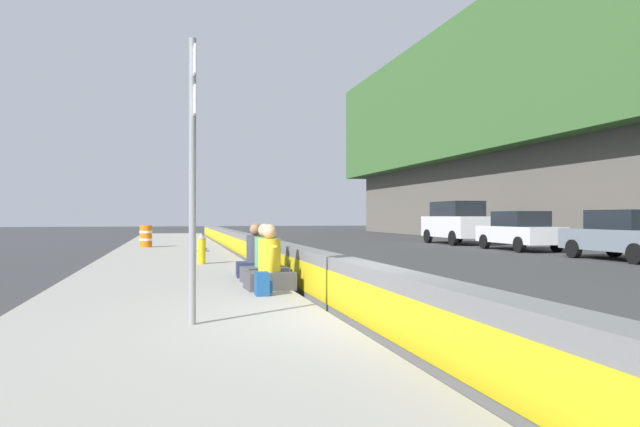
% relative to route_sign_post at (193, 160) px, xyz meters
% --- Properties ---
extents(ground_plane, '(160.00, 160.00, 0.00)m').
position_rel_route_sign_post_xyz_m(ground_plane, '(-0.06, -2.34, -2.21)').
color(ground_plane, '#353538').
rests_on(ground_plane, ground).
extents(sidewalk_strip, '(80.00, 4.40, 0.14)m').
position_rel_route_sign_post_xyz_m(sidewalk_strip, '(-0.06, 0.31, -2.14)').
color(sidewalk_strip, gray).
rests_on(sidewalk_strip, ground_plane).
extents(jersey_barrier, '(76.00, 0.45, 0.85)m').
position_rel_route_sign_post_xyz_m(jersey_barrier, '(-0.06, -2.34, -1.79)').
color(jersey_barrier, slate).
rests_on(jersey_barrier, ground_plane).
extents(route_sign_post, '(0.44, 0.09, 3.60)m').
position_rel_route_sign_post_xyz_m(route_sign_post, '(0.00, 0.00, 0.00)').
color(route_sign_post, gray).
rests_on(route_sign_post, sidewalk_strip).
extents(fire_hydrant, '(0.26, 0.46, 0.88)m').
position_rel_route_sign_post_xyz_m(fire_hydrant, '(9.41, -0.55, -1.62)').
color(fire_hydrant, gold).
rests_on(fire_hydrant, sidewalk_strip).
extents(seated_person_foreground, '(0.78, 0.91, 1.21)m').
position_rel_route_sign_post_xyz_m(seated_person_foreground, '(3.27, -1.51, -1.69)').
color(seated_person_foreground, '#424247').
rests_on(seated_person_foreground, sidewalk_strip).
extents(seated_person_middle, '(0.85, 0.96, 1.21)m').
position_rel_route_sign_post_xyz_m(seated_person_middle, '(4.35, -1.58, -1.69)').
color(seated_person_middle, '#424247').
rests_on(seated_person_middle, sidewalk_strip).
extents(seated_person_rear, '(0.77, 0.89, 1.19)m').
position_rel_route_sign_post_xyz_m(seated_person_rear, '(5.61, -1.57, -1.70)').
color(seated_person_rear, '#23284C').
rests_on(seated_person_rear, sidewalk_strip).
extents(backpack, '(0.32, 0.28, 0.40)m').
position_rel_route_sign_post_xyz_m(backpack, '(2.43, -1.25, -1.88)').
color(backpack, navy).
rests_on(backpack, sidewalk_strip).
extents(construction_barrel, '(0.54, 0.54, 0.95)m').
position_rel_route_sign_post_xyz_m(construction_barrel, '(19.06, 1.37, -1.59)').
color(construction_barrel, orange).
rests_on(construction_barrel, sidewalk_strip).
extents(parked_car_third, '(4.51, 1.98, 1.71)m').
position_rel_route_sign_post_xyz_m(parked_car_third, '(9.06, -14.54, -1.35)').
color(parked_car_third, slate).
rests_on(parked_car_third, ground_plane).
extents(parked_car_fourth, '(4.55, 2.04, 1.71)m').
position_rel_route_sign_post_xyz_m(parked_car_fourth, '(15.09, -14.45, -1.35)').
color(parked_car_fourth, silver).
rests_on(parked_car_fourth, ground_plane).
extents(parked_car_midline, '(4.81, 2.09, 2.28)m').
position_rel_route_sign_post_xyz_m(parked_car_midline, '(21.01, -14.48, -1.03)').
color(parked_car_midline, silver).
rests_on(parked_car_midline, ground_plane).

